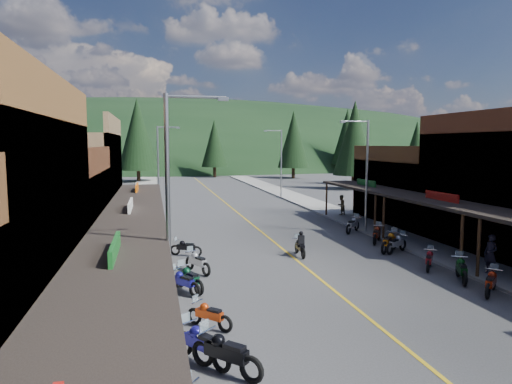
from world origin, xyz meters
TOP-DOWN VIEW (x-y plane):
  - ground at (0.00, 0.00)m, footprint 220.00×220.00m
  - centerline at (0.00, 20.00)m, footprint 0.15×90.00m
  - sidewalk_west at (-8.70, 20.00)m, footprint 3.40×94.00m
  - sidewalk_east at (8.70, 20.00)m, footprint 3.40×94.00m
  - shop_west_2 at (-13.75, 1.70)m, footprint 10.90×9.00m
  - shop_west_3 at (-13.78, 11.30)m, footprint 10.90×10.20m
  - shop_east_3 at (13.75, 11.30)m, footprint 10.90×10.20m
  - streetlight_0 at (-6.95, -6.00)m, footprint 2.16×0.18m
  - streetlight_1 at (-6.95, 22.00)m, footprint 2.16×0.18m
  - streetlight_2 at (6.95, 8.00)m, footprint 2.16×0.18m
  - streetlight_3 at (6.95, 30.00)m, footprint 2.16×0.18m
  - ridge_hill at (0.00, 135.00)m, footprint 310.00×140.00m
  - pine_1 at (-24.00, 70.00)m, footprint 5.88×5.88m
  - pine_2 at (-10.00, 58.00)m, footprint 6.72×6.72m
  - pine_3 at (4.00, 66.00)m, footprint 5.04×5.04m
  - pine_4 at (18.00, 60.00)m, footprint 5.88×5.88m
  - pine_5 at (34.00, 72.00)m, footprint 6.72×6.72m
  - pine_6 at (46.00, 64.00)m, footprint 5.04×5.04m
  - pine_7 at (-32.00, 76.00)m, footprint 5.88×5.88m
  - pine_8 at (-22.00, 40.00)m, footprint 4.48×4.48m
  - pine_9 at (24.00, 45.00)m, footprint 4.93×4.93m
  - pine_10 at (-18.00, 50.00)m, footprint 5.38×5.38m
  - pine_11 at (20.00, 38.00)m, footprint 5.82×5.82m
  - bike_west_3 at (-5.72, -9.63)m, footprint 2.19×2.24m
  - bike_west_4 at (-6.30, -8.84)m, footprint 1.91×2.27m
  - bike_west_5 at (-5.79, -6.37)m, footprint 1.75×1.73m
  - bike_west_6 at (-6.43, -2.49)m, footprint 1.76×1.99m
  - bike_west_7 at (-6.14, -2.16)m, footprint 1.57×2.22m
  - bike_west_8 at (-5.53, 0.54)m, footprint 1.58×2.19m
  - bike_west_9 at (-5.85, 4.15)m, footprint 1.94×1.38m
  - bike_east_5 at (6.24, -5.43)m, footprint 1.98×1.86m
  - bike_east_6 at (6.24, -3.53)m, footprint 1.63×2.28m
  - bike_east_7 at (5.99, -1.38)m, footprint 1.69×1.92m
  - bike_east_8 at (6.23, 2.24)m, footprint 2.15×1.68m
  - bike_east_9 at (5.93, 2.53)m, footprint 2.25×2.10m
  - bike_east_10 at (6.36, 4.90)m, footprint 1.90×2.21m
  - bike_east_11 at (6.34, 8.47)m, footprint 2.12×2.08m
  - rider_on_bike at (0.47, 2.69)m, footprint 0.77×2.00m
  - pedestrian_east_a at (8.07, -3.17)m, footprint 0.57×0.76m
  - pedestrian_east_b at (8.46, 15.55)m, footprint 0.99×0.86m

SIDE VIEW (x-z plane):
  - ground at x=0.00m, z-range 0.00..0.00m
  - ridge_hill at x=0.00m, z-range -30.00..30.00m
  - centerline at x=0.00m, z-range 0.00..0.01m
  - sidewalk_west at x=-8.70m, z-range 0.00..0.15m
  - sidewalk_east at x=8.70m, z-range 0.00..0.15m
  - bike_west_5 at x=-5.79m, z-range 0.00..1.06m
  - bike_west_9 at x=-5.85m, z-range 0.00..1.06m
  - bike_east_7 at x=5.99m, z-range 0.00..1.10m
  - bike_west_6 at x=-6.43m, z-range 0.00..1.15m
  - bike_east_5 at x=6.24m, z-range 0.00..1.16m
  - bike_east_8 at x=6.23m, z-range 0.00..1.20m
  - rider_on_bike at x=0.47m, z-range -0.15..1.35m
  - bike_west_8 at x=-5.53m, z-range 0.00..1.20m
  - bike_west_7 at x=-6.14m, z-range 0.00..1.21m
  - bike_east_6 at x=6.24m, z-range 0.00..1.25m
  - bike_east_10 at x=6.36m, z-range 0.00..1.26m
  - bike_east_11 at x=6.34m, z-range 0.00..1.27m
  - bike_west_4 at x=-6.30m, z-range 0.00..1.29m
  - bike_east_9 at x=5.93m, z-range 0.00..1.32m
  - bike_west_3 at x=-5.72m, z-range 0.00..1.34m
  - pedestrian_east_b at x=8.46m, z-range 0.15..1.91m
  - pedestrian_east_a at x=8.07m, z-range 0.15..2.07m
  - shop_east_3 at x=13.75m, z-range -0.57..5.63m
  - shop_west_2 at x=-13.75m, z-range -0.57..5.63m
  - shop_west_3 at x=-13.78m, z-range -0.58..7.62m
  - streetlight_0 at x=-6.95m, z-range 0.46..8.46m
  - streetlight_1 at x=-6.95m, z-range 0.46..8.46m
  - streetlight_2 at x=6.95m, z-range 0.46..8.46m
  - streetlight_3 at x=6.95m, z-range 0.46..8.46m
  - pine_8 at x=-22.00m, z-range 0.98..10.98m
  - pine_9 at x=24.00m, z-range 0.98..11.78m
  - pine_3 at x=4.00m, z-range 0.98..11.98m
  - pine_6 at x=46.00m, z-range 0.98..11.98m
  - pine_10 at x=-18.00m, z-range 0.98..12.58m
  - pine_11 at x=20.00m, z-range 0.99..13.39m
  - pine_1 at x=-24.00m, z-range 0.99..13.49m
  - pine_4 at x=18.00m, z-range 0.99..13.49m
  - pine_7 at x=-32.00m, z-range 0.99..13.49m
  - pine_2 at x=-10.00m, z-range 0.99..14.99m
  - pine_5 at x=34.00m, z-range 0.99..14.99m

